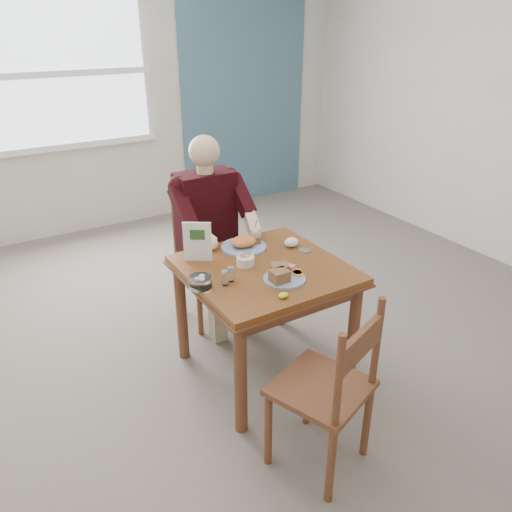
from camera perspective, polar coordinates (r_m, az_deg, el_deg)
floor at (r=3.36m, az=0.88°, el=-12.68°), size 6.00×6.00×0.00m
wall_back at (r=5.45m, az=-16.81°, el=17.47°), size 5.50×0.00×5.50m
accent_panel at (r=6.05m, az=-1.27°, el=19.20°), size 1.60×0.02×2.80m
lemon_wedge at (r=2.63m, az=3.15°, el=-4.51°), size 0.07×0.06×0.03m
napkin at (r=3.20m, az=4.08°, el=1.57°), size 0.11×0.10×0.06m
metal_dish at (r=3.15m, az=5.54°, el=0.62°), size 0.09×0.09×0.01m
window at (r=5.31m, az=-21.35°, el=18.84°), size 1.72×0.04×1.42m
table at (r=3.00m, az=0.96°, el=-3.10°), size 0.92×0.92×0.75m
chair_far at (r=3.70m, az=-5.63°, el=-0.16°), size 0.42×0.42×0.95m
chair_near at (r=2.49m, az=8.39°, el=-14.85°), size 0.54×0.54×0.95m
diner at (r=3.49m, az=-5.21°, el=4.19°), size 0.53×0.56×1.39m
near_plate at (r=2.80m, az=3.03°, el=-2.16°), size 0.27×0.27×0.08m
far_plate at (r=3.18m, az=-1.35°, el=1.42°), size 0.33×0.33×0.08m
caddy at (r=2.96m, az=-1.22°, el=-0.55°), size 0.12×0.12×0.08m
shakers at (r=2.76m, az=-3.22°, el=-2.29°), size 0.10×0.07×0.09m
creamer at (r=2.74m, az=-6.38°, el=-2.95°), size 0.14×0.14×0.06m
menu at (r=2.99m, az=-6.71°, el=1.65°), size 0.15×0.10×0.25m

